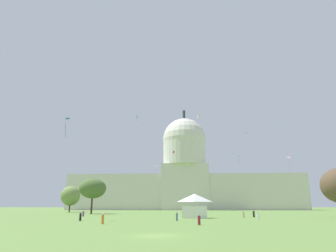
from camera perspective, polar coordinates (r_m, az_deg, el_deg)
name	(u,v)px	position (r m, az deg, el deg)	size (l,w,h in m)	color
ground_plane	(157,236)	(31.62, -2.19, -20.08)	(800.00, 800.00, 0.00)	olive
capitol_building	(185,176)	(196.51, 3.21, -9.42)	(147.73, 28.37, 65.18)	beige
event_tent	(195,206)	(73.78, 5.08, -14.83)	(6.31, 4.84, 5.56)	white
tree_west_near	(70,196)	(139.86, -18.00, -12.46)	(9.18, 9.05, 10.96)	#42301E
tree_west_far	(93,188)	(111.50, -14.08, -11.39)	(11.68, 10.85, 12.16)	#42301E
person_black_back_left	(254,214)	(81.53, 15.94, -15.74)	(0.64, 0.64, 1.70)	black
person_orange_lawn_far_right	(103,219)	(51.52, -12.28, -16.86)	(0.59, 0.59, 1.67)	orange
person_tan_near_tree_east	(244,215)	(75.77, 14.13, -16.05)	(0.57, 0.57, 1.48)	tan
person_denim_front_center	(177,217)	(60.15, 1.69, -16.82)	(0.48, 0.48, 1.64)	#3D5684
person_maroon_back_center	(199,220)	(48.47, 5.91, -17.33)	(0.56, 0.56, 1.55)	maroon
person_black_deep_crowd	(80,217)	(62.70, -16.27, -16.22)	(0.56, 0.56, 1.60)	black
person_purple_edge_west	(83,214)	(86.94, -15.77, -15.72)	(0.46, 0.46, 1.49)	#703D93
person_white_lawn_far_left	(258,216)	(71.61, 16.65, -15.98)	(0.50, 0.50, 1.50)	silver
kite_blue_mid	(65,120)	(70.57, -18.88, 1.05)	(1.70, 1.57, 4.06)	blue
kite_pink_low	(289,161)	(80.93, 22.02, -6.18)	(1.20, 1.11, 4.02)	pink
kite_white_high	(199,117)	(149.53, 5.81, 1.78)	(1.34, 1.33, 2.22)	white
kite_green_high	(137,117)	(150.01, -5.89, 1.75)	(0.66, 0.77, 3.29)	green
kite_turquoise_mid	(239,157)	(100.59, 13.33, -5.79)	(1.22, 0.89, 2.02)	teal
kite_gold_low	(156,168)	(99.66, -2.24, -7.89)	(1.44, 1.42, 2.03)	gold
kite_red_mid	(247,134)	(135.19, 14.81, -1.51)	(1.27, 1.51, 2.83)	red
kite_magenta_mid	(174,152)	(173.09, 1.08, -4.97)	(1.01, 1.05, 2.42)	#D1339E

